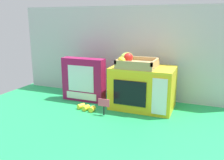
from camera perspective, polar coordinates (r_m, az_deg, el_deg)
name	(u,v)px	position (r m, az deg, el deg)	size (l,w,h in m)	color
ground_plane	(111,105)	(1.61, -0.20, -5.85)	(1.70, 1.70, 0.00)	#219E54
display_back_panel	(123,52)	(1.75, 2.66, 6.49)	(1.61, 0.03, 0.64)	#B7BABF
toy_microwave	(143,88)	(1.55, 7.23, -1.77)	(0.38, 0.26, 0.26)	yellow
food_groups_crate	(134,62)	(1.50, 5.25, 4.10)	(0.24, 0.21, 0.09)	tan
cookie_set_box	(84,80)	(1.68, -6.66, 0.09)	(0.30, 0.08, 0.29)	#99144C
price_sign	(104,104)	(1.43, -1.95, -5.73)	(0.07, 0.01, 0.10)	black
loose_toy_banana	(86,108)	(1.53, -6.02, -6.46)	(0.13, 0.07, 0.03)	yellow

